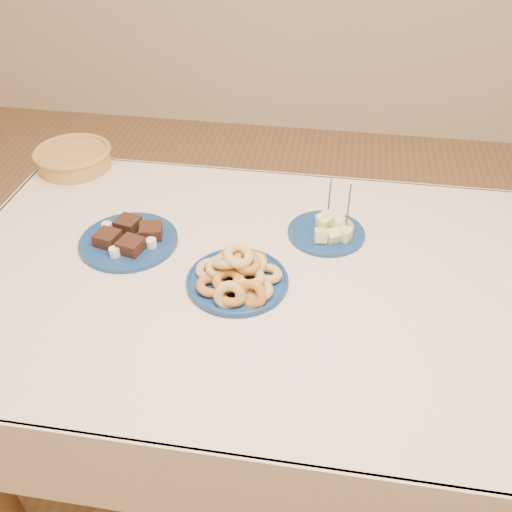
% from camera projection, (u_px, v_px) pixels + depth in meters
% --- Properties ---
extents(ground, '(5.00, 5.00, 0.00)m').
position_uv_depth(ground, '(258.00, 439.00, 1.99)').
color(ground, brown).
rests_on(ground, ground).
extents(dining_table, '(1.71, 1.11, 0.75)m').
position_uv_depth(dining_table, '(259.00, 303.00, 1.60)').
color(dining_table, brown).
rests_on(dining_table, ground).
extents(donut_platter, '(0.30, 0.30, 0.12)m').
position_uv_depth(donut_platter, '(238.00, 276.00, 1.48)').
color(donut_platter, navy).
rests_on(donut_platter, dining_table).
extents(melon_plate, '(0.27, 0.27, 0.08)m').
position_uv_depth(melon_plate, '(328.00, 230.00, 1.66)').
color(melon_plate, navy).
rests_on(melon_plate, dining_table).
extents(brownie_plate, '(0.32, 0.32, 0.05)m').
position_uv_depth(brownie_plate, '(129.00, 239.00, 1.63)').
color(brownie_plate, navy).
rests_on(brownie_plate, dining_table).
extents(wicker_basket, '(0.35, 0.35, 0.07)m').
position_uv_depth(wicker_basket, '(73.00, 157.00, 1.97)').
color(wicker_basket, olive).
rests_on(wicker_basket, dining_table).
extents(candle_holder, '(0.13, 0.13, 0.17)m').
position_uv_depth(candle_holder, '(336.00, 227.00, 1.68)').
color(candle_holder, tan).
rests_on(candle_holder, dining_table).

